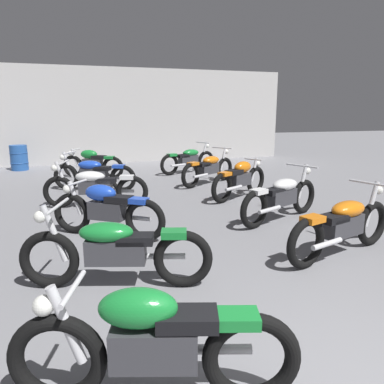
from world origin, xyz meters
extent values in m
cube|color=#BCBAB7|center=(0.00, 13.50, 1.80)|extent=(13.10, 0.24, 3.60)
torus|color=black|center=(-2.15, 1.14, 0.34)|extent=(0.67, 0.30, 0.67)
torus|color=black|center=(-0.91, 0.76, 0.34)|extent=(0.67, 0.30, 0.67)
cylinder|color=silver|center=(-2.08, 1.12, 0.59)|extent=(0.25, 0.14, 0.56)
cube|color=#38383D|center=(-1.53, 0.95, 0.44)|extent=(0.62, 0.40, 0.28)
ellipsoid|color=#197F33|center=(-1.63, 0.98, 0.72)|extent=(0.58, 0.42, 0.26)
cube|color=black|center=(-1.32, 0.89, 0.64)|extent=(0.45, 0.35, 0.10)
cube|color=#197F33|center=(-1.01, 0.79, 0.64)|extent=(0.33, 0.27, 0.08)
cylinder|color=silver|center=(-2.02, 1.10, 0.85)|extent=(0.18, 0.47, 0.04)
sphere|color=white|center=(-2.21, 1.16, 0.73)|extent=(0.14, 0.14, 0.14)
cylinder|color=silver|center=(-1.11, 0.96, 0.32)|extent=(0.55, 0.23, 0.07)
torus|color=black|center=(-2.30, 2.98, 0.34)|extent=(0.67, 0.30, 0.67)
torus|color=black|center=(-0.87, 2.55, 0.34)|extent=(0.67, 0.30, 0.67)
cylinder|color=silver|center=(-2.23, 2.96, 0.65)|extent=(0.28, 0.15, 0.66)
cube|color=#38383D|center=(-1.59, 2.76, 0.44)|extent=(0.70, 0.42, 0.28)
ellipsoid|color=#197F33|center=(-1.68, 2.79, 0.66)|extent=(0.67, 0.48, 0.22)
cube|color=black|center=(-1.38, 2.70, 0.57)|extent=(0.45, 0.35, 0.10)
cube|color=#197F33|center=(-0.96, 2.57, 0.64)|extent=(0.33, 0.27, 0.08)
cylinder|color=silver|center=(-2.17, 2.94, 0.96)|extent=(0.23, 0.66, 0.04)
sphere|color=white|center=(-2.36, 3.00, 0.84)|extent=(0.14, 0.14, 0.14)
cylinder|color=silver|center=(-1.07, 2.74, 0.32)|extent=(0.55, 0.23, 0.07)
torus|color=black|center=(-2.06, 4.92, 0.34)|extent=(0.61, 0.47, 0.67)
torus|color=black|center=(-1.00, 4.18, 0.34)|extent=(0.61, 0.47, 0.67)
cylinder|color=silver|center=(-2.00, 4.88, 0.59)|extent=(0.24, 0.20, 0.56)
cube|color=#38383D|center=(-1.53, 4.55, 0.44)|extent=(0.61, 0.52, 0.28)
ellipsoid|color=blue|center=(-1.61, 4.61, 0.72)|extent=(0.59, 0.53, 0.26)
cube|color=black|center=(-1.35, 4.42, 0.64)|extent=(0.47, 0.43, 0.10)
cube|color=blue|center=(-1.08, 4.23, 0.64)|extent=(0.34, 0.32, 0.08)
cylinder|color=silver|center=(-1.95, 4.84, 0.85)|extent=(0.30, 0.41, 0.04)
sphere|color=white|center=(-2.11, 4.96, 0.73)|extent=(0.14, 0.14, 0.14)
cylinder|color=silver|center=(-1.13, 4.43, 0.32)|extent=(0.49, 0.37, 0.07)
torus|color=black|center=(-2.32, 6.71, 0.34)|extent=(0.67, 0.29, 0.67)
torus|color=black|center=(-0.87, 6.31, 0.34)|extent=(0.67, 0.29, 0.67)
cylinder|color=silver|center=(-2.24, 6.69, 0.65)|extent=(0.28, 0.14, 0.66)
cube|color=#38383D|center=(-1.59, 6.51, 0.44)|extent=(0.70, 0.41, 0.28)
ellipsoid|color=white|center=(-1.69, 6.54, 0.66)|extent=(0.66, 0.47, 0.22)
cube|color=black|center=(-1.38, 6.45, 0.57)|extent=(0.45, 0.34, 0.10)
cube|color=white|center=(-0.97, 6.34, 0.64)|extent=(0.32, 0.27, 0.08)
cylinder|color=silver|center=(-2.18, 6.68, 0.96)|extent=(0.22, 0.66, 0.04)
sphere|color=white|center=(-2.37, 6.73, 0.84)|extent=(0.14, 0.14, 0.14)
cylinder|color=silver|center=(-1.08, 6.50, 0.32)|extent=(0.55, 0.22, 0.07)
torus|color=black|center=(-2.21, 8.56, 0.34)|extent=(0.65, 0.39, 0.67)
torus|color=black|center=(-0.86, 7.91, 0.34)|extent=(0.65, 0.39, 0.67)
cylinder|color=silver|center=(-2.14, 8.53, 0.65)|extent=(0.28, 0.18, 0.66)
cube|color=#38383D|center=(-1.54, 8.24, 0.44)|extent=(0.70, 0.50, 0.28)
ellipsoid|color=blue|center=(-1.63, 8.28, 0.66)|extent=(0.68, 0.55, 0.22)
cube|color=black|center=(-1.34, 8.14, 0.57)|extent=(0.46, 0.39, 0.10)
cube|color=blue|center=(-0.95, 7.95, 0.64)|extent=(0.34, 0.30, 0.08)
cylinder|color=silver|center=(-2.09, 8.50, 0.96)|extent=(0.33, 0.63, 0.04)
sphere|color=white|center=(-2.27, 8.59, 0.84)|extent=(0.14, 0.14, 0.14)
cylinder|color=silver|center=(-1.03, 8.14, 0.32)|extent=(0.53, 0.30, 0.07)
torus|color=black|center=(-2.04, 10.46, 0.34)|extent=(0.63, 0.43, 0.67)
torus|color=black|center=(-0.92, 9.81, 0.34)|extent=(0.63, 0.43, 0.67)
cylinder|color=silver|center=(-1.97, 10.42, 0.59)|extent=(0.25, 0.18, 0.56)
cube|color=#38383D|center=(-1.48, 10.13, 0.44)|extent=(0.62, 0.49, 0.28)
ellipsoid|color=#197F33|center=(-1.56, 10.18, 0.72)|extent=(0.59, 0.50, 0.26)
cube|color=black|center=(-1.29, 10.02, 0.64)|extent=(0.47, 0.41, 0.10)
cube|color=#197F33|center=(-1.00, 9.86, 0.64)|extent=(0.34, 0.31, 0.08)
cylinder|color=silver|center=(-1.92, 10.39, 0.85)|extent=(0.27, 0.43, 0.04)
sphere|color=white|center=(-2.09, 10.49, 0.73)|extent=(0.14, 0.14, 0.14)
cylinder|color=silver|center=(-1.07, 10.05, 0.32)|extent=(0.51, 0.34, 0.07)
torus|color=black|center=(2.19, 2.99, 0.34)|extent=(0.67, 0.30, 0.67)
torus|color=black|center=(0.75, 2.56, 0.34)|extent=(0.67, 0.30, 0.67)
cylinder|color=silver|center=(2.11, 2.97, 0.65)|extent=(0.28, 0.15, 0.66)
cube|color=#38383D|center=(1.47, 2.78, 0.44)|extent=(0.70, 0.42, 0.28)
ellipsoid|color=orange|center=(1.57, 2.80, 0.66)|extent=(0.67, 0.48, 0.22)
cube|color=black|center=(1.26, 2.71, 0.57)|extent=(0.45, 0.34, 0.10)
cube|color=orange|center=(0.85, 2.59, 0.64)|extent=(0.33, 0.27, 0.08)
cylinder|color=silver|center=(2.06, 2.95, 0.96)|extent=(0.23, 0.66, 0.04)
sphere|color=white|center=(2.25, 3.01, 0.84)|extent=(0.14, 0.14, 0.14)
cylinder|color=silver|center=(1.03, 2.51, 0.32)|extent=(0.55, 0.22, 0.07)
torus|color=black|center=(2.26, 4.83, 0.34)|extent=(0.66, 0.37, 0.67)
torus|color=black|center=(0.88, 4.23, 0.34)|extent=(0.66, 0.37, 0.67)
cylinder|color=silver|center=(2.19, 4.80, 0.65)|extent=(0.28, 0.17, 0.66)
cube|color=#38383D|center=(1.57, 4.53, 0.44)|extent=(0.70, 0.48, 0.28)
ellipsoid|color=white|center=(1.66, 4.57, 0.66)|extent=(0.68, 0.53, 0.22)
cube|color=black|center=(1.37, 4.44, 0.57)|extent=(0.46, 0.38, 0.10)
cube|color=white|center=(0.97, 4.27, 0.64)|extent=(0.34, 0.29, 0.08)
cylinder|color=silver|center=(2.13, 4.77, 0.96)|extent=(0.30, 0.64, 0.04)
sphere|color=white|center=(2.31, 4.85, 0.84)|extent=(0.14, 0.14, 0.14)
cylinder|color=silver|center=(1.16, 4.21, 0.32)|extent=(0.53, 0.28, 0.07)
torus|color=black|center=(2.17, 6.70, 0.34)|extent=(0.64, 0.42, 0.67)
torus|color=black|center=(1.04, 6.07, 0.34)|extent=(0.64, 0.42, 0.67)
cylinder|color=silver|center=(2.10, 6.66, 0.59)|extent=(0.25, 0.18, 0.56)
cube|color=#38383D|center=(1.61, 6.38, 0.44)|extent=(0.62, 0.49, 0.28)
ellipsoid|color=orange|center=(1.69, 6.43, 0.72)|extent=(0.59, 0.50, 0.26)
cube|color=black|center=(1.41, 6.28, 0.64)|extent=(0.47, 0.40, 0.10)
cube|color=orange|center=(1.13, 6.12, 0.64)|extent=(0.34, 0.31, 0.08)
cylinder|color=silver|center=(2.05, 6.63, 0.85)|extent=(0.27, 0.44, 0.04)
sphere|color=white|center=(2.23, 6.73, 0.73)|extent=(0.14, 0.14, 0.14)
cylinder|color=silver|center=(1.32, 6.08, 0.32)|extent=(0.51, 0.33, 0.07)
torus|color=black|center=(2.14, 8.57, 0.34)|extent=(0.63, 0.44, 0.67)
torus|color=black|center=(0.86, 7.79, 0.34)|extent=(0.63, 0.44, 0.67)
cylinder|color=silver|center=(2.07, 8.53, 0.65)|extent=(0.27, 0.20, 0.66)
cube|color=#38383D|center=(1.50, 8.18, 0.44)|extent=(0.69, 0.55, 0.28)
ellipsoid|color=orange|center=(1.59, 8.23, 0.66)|extent=(0.68, 0.59, 0.22)
cube|color=black|center=(1.31, 8.06, 0.57)|extent=(0.47, 0.41, 0.10)
cube|color=orange|center=(0.95, 7.84, 0.64)|extent=(0.34, 0.32, 0.08)
cylinder|color=silver|center=(2.02, 8.50, 0.96)|extent=(0.39, 0.60, 0.04)
sphere|color=white|center=(2.19, 8.60, 0.84)|extent=(0.14, 0.14, 0.14)
cylinder|color=silver|center=(1.14, 7.81, 0.32)|extent=(0.51, 0.35, 0.07)
torus|color=black|center=(2.23, 10.43, 0.34)|extent=(0.67, 0.34, 0.67)
torus|color=black|center=(0.83, 9.90, 0.34)|extent=(0.67, 0.34, 0.67)
cylinder|color=silver|center=(2.16, 10.40, 0.65)|extent=(0.28, 0.16, 0.66)
cube|color=#38383D|center=(1.53, 10.16, 0.44)|extent=(0.70, 0.46, 0.28)
ellipsoid|color=#197F33|center=(1.62, 10.20, 0.66)|extent=(0.67, 0.51, 0.22)
cube|color=black|center=(1.33, 10.08, 0.57)|extent=(0.46, 0.37, 0.10)
cube|color=#197F33|center=(0.92, 9.93, 0.64)|extent=(0.33, 0.29, 0.08)
cylinder|color=silver|center=(2.10, 10.38, 0.96)|extent=(0.27, 0.65, 0.04)
sphere|color=white|center=(2.29, 10.45, 0.84)|extent=(0.14, 0.14, 0.14)
cylinder|color=silver|center=(1.11, 9.86, 0.32)|extent=(0.54, 0.26, 0.07)
cylinder|color=#23519E|center=(-3.78, 12.47, 0.42)|extent=(0.56, 0.56, 0.85)
torus|color=#23519E|center=(-3.78, 12.47, 0.59)|extent=(0.59, 0.59, 0.03)
torus|color=#23519E|center=(-3.78, 12.47, 0.26)|extent=(0.59, 0.59, 0.03)
camera|label=1|loc=(-1.95, -1.19, 1.96)|focal=34.45mm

